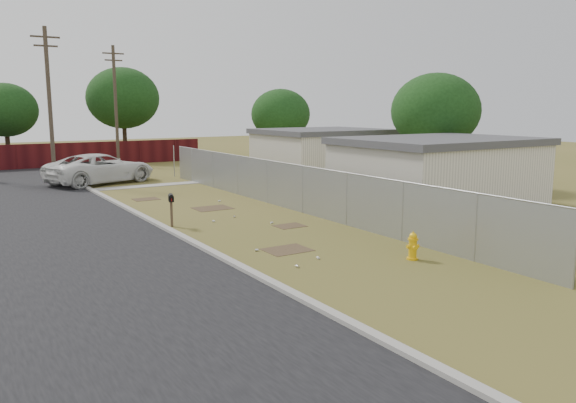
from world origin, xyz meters
TOP-DOWN VIEW (x-y plane):
  - ground at (0.00, 0.00)m, footprint 120.00×120.00m
  - street at (-6.76, 8.05)m, footprint 15.10×60.00m
  - chainlink_fence at (3.12, 1.03)m, footprint 0.10×27.06m
  - privacy_fence at (-6.00, 25.00)m, footprint 30.00×0.12m
  - utility_poles at (-3.67, 20.67)m, footprint 12.60×8.24m
  - houses at (9.70, 3.13)m, footprint 9.30×17.24m
  - horizon_trees at (0.84, 23.56)m, footprint 33.32×31.94m
  - fire_hydrant at (1.73, -7.91)m, footprint 0.42×0.42m
  - mailbox at (-2.60, 0.27)m, footprint 0.31×0.54m
  - pickup_truck at (-1.74, 14.09)m, footprint 6.96×4.89m
  - scattered_litter at (-0.35, -1.98)m, footprint 3.11×11.34m

SIDE VIEW (x-z plane):
  - ground at x=0.00m, z-range 0.00..0.00m
  - street at x=-6.76m, z-range -0.04..0.08m
  - scattered_litter at x=-0.35m, z-range 0.01..0.08m
  - fire_hydrant at x=1.73m, z-range -0.03..0.82m
  - chainlink_fence at x=3.12m, z-range -0.21..1.81m
  - pickup_truck at x=-1.74m, z-range 0.00..1.76m
  - privacy_fence at x=-6.00m, z-range 0.00..1.80m
  - mailbox at x=-2.60m, z-range 0.36..1.60m
  - houses at x=9.70m, z-range 0.01..3.11m
  - horizon_trees at x=0.84m, z-range 0.74..8.52m
  - utility_poles at x=-3.67m, z-range 0.19..9.19m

